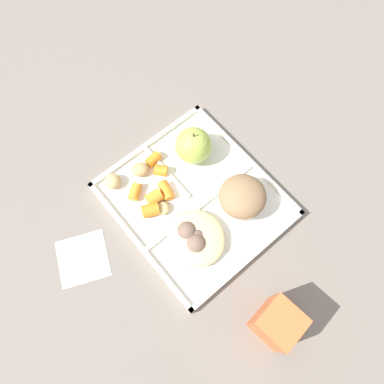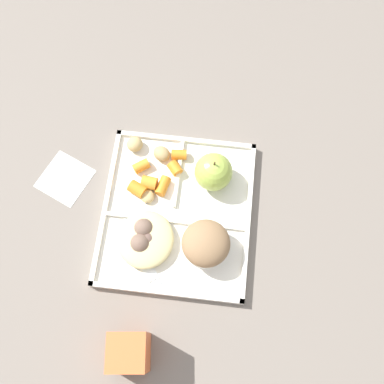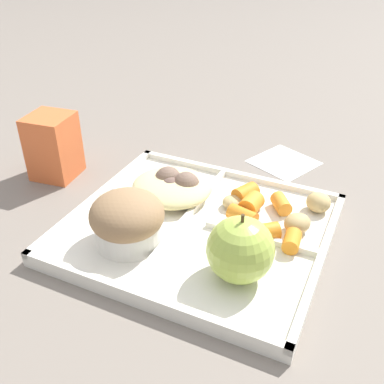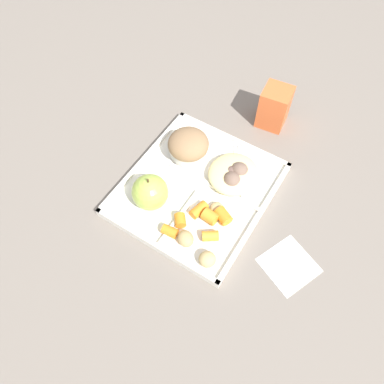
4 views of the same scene
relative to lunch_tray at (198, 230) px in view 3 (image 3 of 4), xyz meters
The scene contains 21 objects.
ground 0.01m from the lunch_tray, ahead, with size 6.00×6.00×0.00m, color slate.
lunch_tray is the anchor object (origin of this frame).
green_apple 0.11m from the lunch_tray, 140.97° to the left, with size 0.07×0.07×0.08m.
bran_muffin 0.10m from the lunch_tray, 44.48° to the left, with size 0.09×0.09×0.07m.
carrot_slice_edge 0.12m from the lunch_tray, 135.98° to the right, with size 0.02×0.02×0.03m, color orange.
carrot_slice_tilted 0.12m from the lunch_tray, behind, with size 0.02×0.02×0.03m, color orange.
carrot_slice_small 0.06m from the lunch_tray, 145.15° to the right, with size 0.02×0.02×0.04m, color orange.
carrot_slice_center 0.09m from the lunch_tray, behind, with size 0.02×0.02×0.03m, color orange.
carrot_slice_large 0.08m from the lunch_tray, 129.55° to the right, with size 0.03×0.03×0.03m, color orange.
carrot_slice_near_corner 0.09m from the lunch_tray, 112.76° to the right, with size 0.02×0.02×0.03m, color orange.
potato_chunk_corner 0.07m from the lunch_tray, 110.92° to the right, with size 0.03×0.03×0.02m, color tan.
potato_chunk_browned 0.17m from the lunch_tray, 141.83° to the right, with size 0.03×0.03×0.03m, color tan.
potato_chunk_small 0.13m from the lunch_tray, 158.80° to the right, with size 0.04×0.03×0.02m, color tan.
egg_noodle_pile 0.08m from the lunch_tray, 38.11° to the right, with size 0.11×0.11×0.03m, color beige.
meatball_back 0.08m from the lunch_tray, 36.09° to the right, with size 0.03×0.03×0.03m, color brown.
meatball_front 0.07m from the lunch_tray, 47.40° to the right, with size 0.03×0.03×0.03m, color brown.
meatball_center 0.08m from the lunch_tray, 51.51° to the right, with size 0.04×0.04×0.04m, color #755B4C.
meatball_side 0.10m from the lunch_tray, 38.26° to the right, with size 0.04×0.04×0.04m, color #755B4C.
plastic_fork 0.11m from the lunch_tray, 25.75° to the right, with size 0.14×0.10×0.00m.
milk_carton 0.27m from the lunch_tray, ahead, with size 0.06×0.06×0.10m, color orange.
paper_napkin 0.24m from the lunch_tray, 101.55° to the right, with size 0.09×0.09×0.00m, color white.
Camera 3 is at (-0.19, 0.42, 0.36)m, focal length 42.09 mm.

